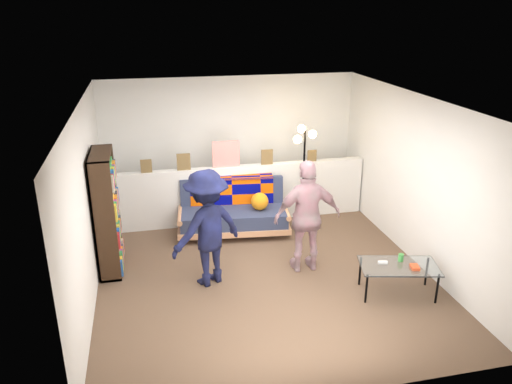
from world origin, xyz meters
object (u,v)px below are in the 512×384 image
futon_sofa (234,211)px  person_right (307,217)px  bookshelf (107,216)px  coffee_table (399,267)px  floor_lamp (304,155)px  person_left (207,228)px

futon_sofa → person_right: (0.77, -1.45, 0.44)m
futon_sofa → bookshelf: size_ratio=1.10×
futon_sofa → coffee_table: bearing=-53.5°
floor_lamp → person_left: size_ratio=1.07×
bookshelf → coffee_table: bearing=-22.6°
coffee_table → floor_lamp: (-0.53, 2.46, 0.82)m
futon_sofa → floor_lamp: 1.48m
futon_sofa → person_left: size_ratio=1.18×
bookshelf → floor_lamp: (3.14, 0.94, 0.41)m
futon_sofa → person_right: 1.70m
futon_sofa → floor_lamp: floor_lamp is taller
bookshelf → futon_sofa: bearing=22.9°
bookshelf → floor_lamp: bearing=16.6°
bookshelf → person_right: bearing=-13.2°
person_left → floor_lamp: bearing=-165.5°
floor_lamp → person_left: bearing=-138.5°
bookshelf → person_right: (2.70, -0.63, 0.00)m
futon_sofa → coffee_table: futon_sofa is taller
futon_sofa → floor_lamp: size_ratio=1.11×
coffee_table → person_left: person_left is taller
futon_sofa → person_left: bearing=-112.6°
coffee_table → person_left: size_ratio=0.68×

